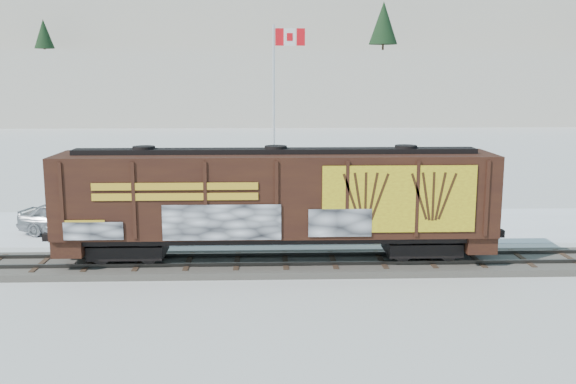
{
  "coord_description": "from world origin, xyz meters",
  "views": [
    {
      "loc": [
        1.25,
        -25.74,
        7.78
      ],
      "look_at": [
        2.22,
        3.0,
        2.65
      ],
      "focal_mm": 40.0,
      "sensor_mm": 36.0,
      "label": 1
    }
  ],
  "objects_px": {
    "car_white": "(344,211)",
    "car_dark": "(331,215)",
    "hopper_railcar": "(276,198)",
    "flagpole": "(276,142)",
    "car_silver": "(68,218)"
  },
  "relations": [
    {
      "from": "car_silver",
      "to": "hopper_railcar",
      "type": "bearing_deg",
      "value": -104.14
    },
    {
      "from": "car_silver",
      "to": "car_dark",
      "type": "height_order",
      "value": "car_silver"
    },
    {
      "from": "car_white",
      "to": "flagpole",
      "type": "bearing_deg",
      "value": 43.6
    },
    {
      "from": "hopper_railcar",
      "to": "flagpole",
      "type": "bearing_deg",
      "value": 89.16
    },
    {
      "from": "car_silver",
      "to": "car_white",
      "type": "distance_m",
      "value": 14.13
    },
    {
      "from": "car_white",
      "to": "car_dark",
      "type": "relative_size",
      "value": 0.98
    },
    {
      "from": "car_silver",
      "to": "car_dark",
      "type": "bearing_deg",
      "value": -69.08
    },
    {
      "from": "flagpole",
      "to": "car_dark",
      "type": "xyz_separation_m",
      "value": [
        2.79,
        -5.72,
        -3.27
      ]
    },
    {
      "from": "car_silver",
      "to": "flagpole",
      "type": "bearing_deg",
      "value": -40.81
    },
    {
      "from": "car_dark",
      "to": "car_silver",
      "type": "bearing_deg",
      "value": 104.62
    },
    {
      "from": "flagpole",
      "to": "car_white",
      "type": "height_order",
      "value": "flagpole"
    },
    {
      "from": "flagpole",
      "to": "car_silver",
      "type": "relative_size",
      "value": 2.18
    },
    {
      "from": "hopper_railcar",
      "to": "car_silver",
      "type": "bearing_deg",
      "value": 150.19
    },
    {
      "from": "hopper_railcar",
      "to": "flagpole",
      "type": "relative_size",
      "value": 1.63
    },
    {
      "from": "car_white",
      "to": "car_dark",
      "type": "xyz_separation_m",
      "value": [
        -0.75,
        -0.43,
        -0.08
      ]
    }
  ]
}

